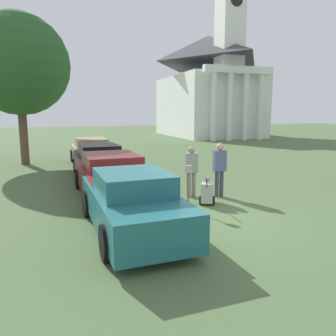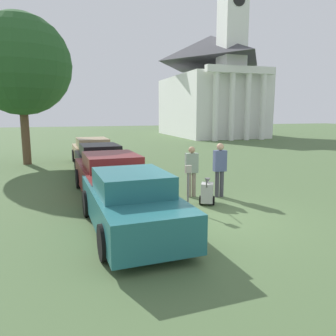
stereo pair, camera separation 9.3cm
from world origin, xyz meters
name	(u,v)px [view 2 (the right image)]	position (x,y,z in m)	size (l,w,h in m)	color
ground_plane	(211,219)	(0.00, 0.00, 0.00)	(120.00, 120.00, 0.00)	#4C663D
parked_car_teal	(131,203)	(-2.23, -0.17, 0.70)	(2.09, 4.74, 1.48)	#23666B
parked_car_maroon	(111,176)	(-2.23, 3.23, 0.71)	(2.20, 5.35, 1.49)	maroon
parked_car_black	(100,162)	(-2.23, 6.69, 0.69)	(2.06, 4.87, 1.48)	black
parked_car_tan	(92,152)	(-2.23, 10.39, 0.69)	(2.07, 5.11, 1.47)	tan
parking_meter	(188,179)	(-0.32, 0.91, 0.94)	(0.18, 0.09, 1.34)	slate
person_worker	(192,168)	(0.37, 2.39, 0.98)	(0.44, 0.27, 1.72)	gray
person_supervisor	(220,166)	(1.27, 2.09, 1.05)	(0.43, 0.24, 1.83)	#3F3F47
equipment_cart	(207,193)	(0.47, 1.32, 0.39)	(0.65, 0.96, 1.00)	#B2B2AD
church	(211,83)	(13.40, 28.84, 6.20)	(9.09, 14.45, 21.81)	white
shade_tree	(20,65)	(-5.65, 11.73, 5.30)	(5.29, 5.29, 7.96)	brown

